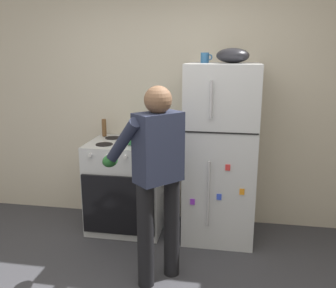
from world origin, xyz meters
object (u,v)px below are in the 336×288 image
Objects in this scene: refrigerator at (220,153)px; pepper_mill at (104,128)px; coffee_mug at (205,58)px; red_pot at (140,137)px; stove_range at (127,186)px; mixing_bowl at (233,56)px; person_cook at (156,168)px.

pepper_mill is (-1.26, 0.20, 0.17)m from refrigerator.
red_pot is at bearing -170.92° from coffee_mug.
coffee_mug reaches higher than stove_range.
coffee_mug is at bearing -7.87° from pepper_mill.
refrigerator is 9.33× the size of pepper_mill.
pepper_mill reaches higher than stove_range.
mixing_bowl is at bearing 0.22° from refrigerator.
person_cook is at bearing -107.98° from coffee_mug.
pepper_mill is at bearing 126.73° from person_cook.
person_cook is 14.28× the size of coffee_mug.
pepper_mill is (-0.79, 1.06, 0.08)m from person_cook.
person_cook is at bearing -118.81° from refrigerator.
mixing_bowl is (1.04, 0.01, 1.34)m from stove_range.
refrigerator is 15.49× the size of coffee_mug.
pepper_mill is 1.56m from mixing_bowl.
mixing_bowl reaches higher than person_cook.
mixing_bowl reaches higher than red_pot.
red_pot is 1.19m from mixing_bowl.
person_cook is 4.49× the size of red_pot.
refrigerator is 0.82m from red_pot.
pepper_mill is at bearing 151.48° from red_pot.
red_pot is at bearing -28.52° from pepper_mill.
person_cook is at bearing -59.99° from stove_range.
refrigerator is at bearing 61.19° from person_cook.
red_pot is 0.52m from pepper_mill.
person_cook is (-0.47, -0.86, 0.09)m from refrigerator.
mixing_bowl is (0.08, 0.00, 0.94)m from refrigerator.
pepper_mill reaches higher than red_pot.
mixing_bowl reaches higher than coffee_mug.
refrigerator is at bearing -9.01° from pepper_mill.
red_pot is 1.17× the size of mixing_bowl.
mixing_bowl is (0.26, -0.05, 0.02)m from coffee_mug.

